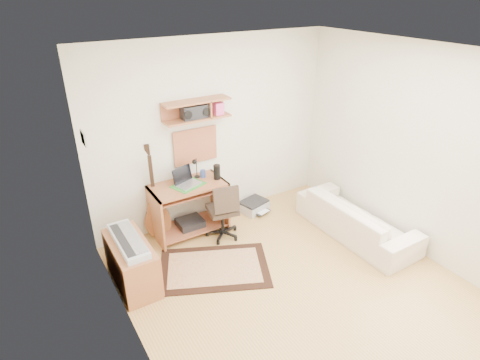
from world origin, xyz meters
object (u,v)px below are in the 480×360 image
desk (189,209)px  task_chair (222,209)px  sofa (357,213)px  printer (254,205)px  cabinet (132,263)px

desk → task_chair: 0.47m
task_chair → sofa: 1.85m
printer → sofa: 1.56m
desk → cabinet: bearing=-148.9°
task_chair → printer: bearing=36.2°
task_chair → sofa: bearing=-19.5°
desk → cabinet: 1.20m
desk → sofa: desk is taller
desk → task_chair: task_chair is taller
desk → printer: size_ratio=2.43×
desk → printer: 1.13m
sofa → cabinet: bearing=77.9°
cabinet → printer: size_ratio=2.19×
sofa → task_chair: bearing=59.9°
cabinet → sofa: size_ratio=0.51×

